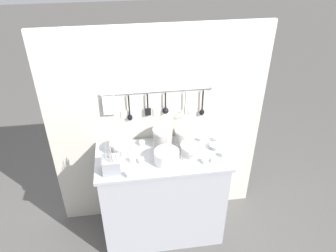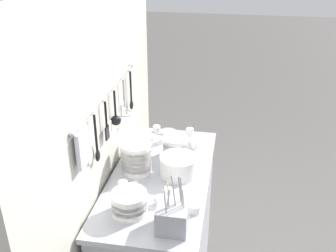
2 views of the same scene
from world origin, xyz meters
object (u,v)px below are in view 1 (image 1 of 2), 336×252
cup_centre (217,140)px  cup_edge_far (141,161)px  cup_front_right (129,174)px  cup_mid_row (214,160)px  cup_edge_near (205,161)px  bowl_stack_tall_left (189,151)px  cup_beside_plates (201,144)px  bowl_stack_wide_centre (182,136)px  cup_back_left (142,143)px  cup_by_caddy (133,160)px  cutlery_caddy (111,165)px  steel_mixing_bowl (215,146)px  bowl_stack_nested_right (121,148)px  cup_front_left (202,140)px  bowl_stack_short_front (163,137)px  cup_back_right (224,155)px  plate_stack (167,157)px

cup_centre → cup_edge_far: 0.71m
cup_front_right → cup_mid_row: same height
cup_edge_near → cup_centre: 0.32m
bowl_stack_tall_left → cup_beside_plates: bowl_stack_tall_left is taller
bowl_stack_wide_centre → cup_back_left: bearing=178.0°
cup_by_caddy → cutlery_caddy: bearing=-152.2°
cup_back_left → steel_mixing_bowl: bearing=-11.6°
cup_front_right → cup_centre: bearing=23.6°
bowl_stack_nested_right → cup_front_left: 0.72m
bowl_stack_short_front → cutlery_caddy: bearing=-147.9°
bowl_stack_wide_centre → cutlery_caddy: (-0.61, -0.29, -0.01)m
steel_mixing_bowl → cup_beside_plates: size_ratio=2.20×
steel_mixing_bowl → cup_centre: size_ratio=2.20×
cup_front_right → cup_by_caddy: 0.18m
cup_front_right → bowl_stack_short_front: bearing=49.4°
bowl_stack_nested_right → cup_front_right: 0.31m
bowl_stack_wide_centre → cup_by_caddy: (-0.44, -0.20, -0.05)m
cup_mid_row → cup_by_caddy: (-0.65, 0.10, 0.00)m
cup_edge_near → cup_back_left: 0.58m
bowl_stack_short_front → cup_by_caddy: bearing=-145.5°
cup_beside_plates → cup_edge_far: 0.55m
bowl_stack_short_front → bowl_stack_tall_left: bearing=-43.1°
bowl_stack_nested_right → cup_centre: (0.85, 0.04, -0.03)m
cup_front_right → cup_beside_plates: bearing=24.8°
cutlery_caddy → cup_mid_row: cutlery_caddy is taller
cup_beside_plates → cup_back_right: bearing=-47.8°
bowl_stack_short_front → plate_stack: 0.24m
bowl_stack_wide_centre → steel_mixing_bowl: (0.27, -0.12, -0.05)m
cup_beside_plates → bowl_stack_nested_right: bearing=179.3°
bowl_stack_tall_left → cutlery_caddy: bearing=-172.0°
bowl_stack_nested_right → cup_front_right: size_ratio=3.51×
cup_edge_near → cup_edge_far: same height
cup_front_left → cup_mid_row: same height
cup_back_left → cup_centre: (0.66, -0.04, 0.00)m
cutlery_caddy → cup_front_left: bearing=19.1°
cup_front_left → cup_back_left: size_ratio=1.00×
bowl_stack_nested_right → steel_mixing_bowl: bearing=-3.1°
steel_mixing_bowl → cup_beside_plates: bearing=162.8°
cup_front_right → cup_back_left: 0.41m
plate_stack → cup_mid_row: (0.38, -0.05, -0.03)m
plate_stack → cup_by_caddy: size_ratio=4.16×
bowl_stack_short_front → cup_beside_plates: 0.34m
cup_back_left → cup_edge_far: bearing=-95.9°
cutlery_caddy → cup_front_right: 0.16m
cup_front_left → cup_centre: bearing=-6.2°
bowl_stack_short_front → cup_front_right: size_ratio=3.52×
bowl_stack_nested_right → bowl_stack_short_front: 0.37m
cutlery_caddy → cup_by_caddy: cutlery_caddy is taller
cup_edge_near → cup_mid_row: size_ratio=1.00×
cup_beside_plates → cup_back_left: 0.52m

